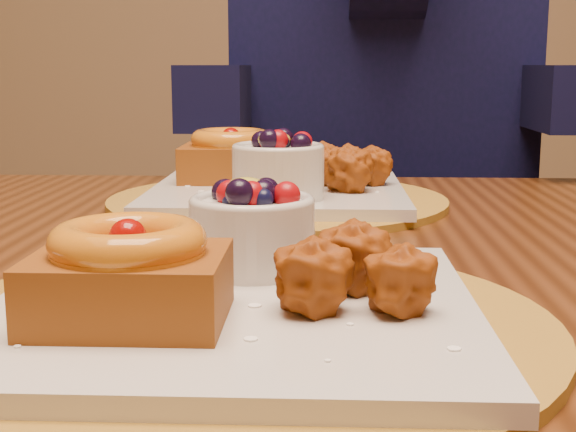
% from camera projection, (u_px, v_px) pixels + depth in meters
% --- Properties ---
extents(dining_table, '(1.60, 0.90, 0.76)m').
position_uv_depth(dining_table, '(263.00, 334.00, 0.70)').
color(dining_table, '#321809').
rests_on(dining_table, ground).
extents(place_setting_near, '(0.38, 0.38, 0.08)m').
position_uv_depth(place_setting_near, '(231.00, 293.00, 0.47)').
color(place_setting_near, brown).
rests_on(place_setting_near, dining_table).
extents(place_setting_far, '(0.38, 0.38, 0.09)m').
position_uv_depth(place_setting_far, '(274.00, 181.00, 0.89)').
color(place_setting_far, brown).
rests_on(place_setting_far, dining_table).
extents(chair_far, '(0.45, 0.45, 0.81)m').
position_uv_depth(chair_far, '(375.00, 327.00, 1.43)').
color(chair_far, black).
rests_on(chair_far, ground).
extents(diner, '(0.58, 0.54, 0.94)m').
position_uv_depth(diner, '(382.00, 4.00, 1.28)').
color(diner, black).
rests_on(diner, ground).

